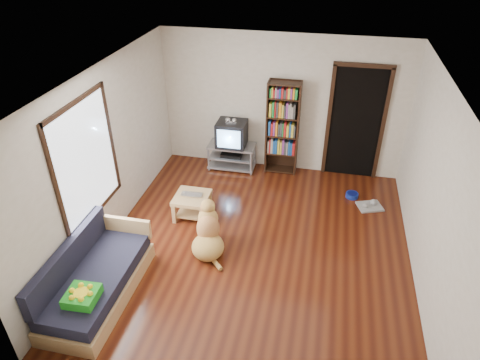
% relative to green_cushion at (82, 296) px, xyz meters
% --- Properties ---
extents(ground, '(5.00, 5.00, 0.00)m').
position_rel_green_cushion_xyz_m(ground, '(1.75, 1.84, -0.48)').
color(ground, '#52200E').
rests_on(ground, ground).
extents(ceiling, '(5.00, 5.00, 0.00)m').
position_rel_green_cushion_xyz_m(ceiling, '(1.75, 1.84, 2.12)').
color(ceiling, white).
rests_on(ceiling, ground).
extents(wall_back, '(4.50, 0.00, 4.50)m').
position_rel_green_cushion_xyz_m(wall_back, '(1.75, 4.34, 0.82)').
color(wall_back, beige).
rests_on(wall_back, ground).
extents(wall_front, '(4.50, 0.00, 4.50)m').
position_rel_green_cushion_xyz_m(wall_front, '(1.75, -0.66, 0.82)').
color(wall_front, beige).
rests_on(wall_front, ground).
extents(wall_left, '(0.00, 5.00, 5.00)m').
position_rel_green_cushion_xyz_m(wall_left, '(-0.50, 1.84, 0.82)').
color(wall_left, beige).
rests_on(wall_left, ground).
extents(wall_right, '(0.00, 5.00, 5.00)m').
position_rel_green_cushion_xyz_m(wall_right, '(4.00, 1.84, 0.82)').
color(wall_right, beige).
rests_on(wall_right, ground).
extents(green_cushion, '(0.38, 0.38, 0.12)m').
position_rel_green_cushion_xyz_m(green_cushion, '(0.00, 0.00, 0.00)').
color(green_cushion, '#249A1C').
rests_on(green_cushion, sofa).
extents(laptop, '(0.36, 0.24, 0.03)m').
position_rel_green_cushion_xyz_m(laptop, '(0.58, 2.36, -0.07)').
color(laptop, silver).
rests_on(laptop, coffee_table).
extents(dog_bowl, '(0.22, 0.22, 0.08)m').
position_rel_green_cushion_xyz_m(dog_bowl, '(3.17, 3.52, -0.44)').
color(dog_bowl, navy).
rests_on(dog_bowl, ground).
extents(grey_rag, '(0.48, 0.44, 0.03)m').
position_rel_green_cushion_xyz_m(grey_rag, '(3.47, 3.27, -0.47)').
color(grey_rag, '#9E9E9E').
rests_on(grey_rag, ground).
extents(window, '(0.03, 1.46, 1.70)m').
position_rel_green_cushion_xyz_m(window, '(-0.48, 1.34, 1.02)').
color(window, white).
rests_on(window, wall_left).
extents(doorway, '(1.03, 0.05, 2.19)m').
position_rel_green_cushion_xyz_m(doorway, '(3.10, 4.32, 0.64)').
color(doorway, black).
rests_on(doorway, wall_back).
extents(tv_stand, '(0.90, 0.45, 0.50)m').
position_rel_green_cushion_xyz_m(tv_stand, '(0.85, 4.09, -0.21)').
color(tv_stand, '#99999E').
rests_on(tv_stand, ground).
extents(crt_tv, '(0.55, 0.52, 0.58)m').
position_rel_green_cushion_xyz_m(crt_tv, '(0.85, 4.12, 0.26)').
color(crt_tv, black).
rests_on(crt_tv, tv_stand).
extents(bookshelf, '(0.60, 0.30, 1.80)m').
position_rel_green_cushion_xyz_m(bookshelf, '(1.80, 4.19, 0.52)').
color(bookshelf, black).
rests_on(bookshelf, ground).
extents(sofa, '(0.80, 1.80, 0.80)m').
position_rel_green_cushion_xyz_m(sofa, '(-0.12, 0.46, -0.22)').
color(sofa, tan).
rests_on(sofa, ground).
extents(coffee_table, '(0.55, 0.55, 0.40)m').
position_rel_green_cushion_xyz_m(coffee_table, '(0.58, 2.39, -0.20)').
color(coffee_table, tan).
rests_on(coffee_table, ground).
extents(dog, '(0.58, 0.87, 0.77)m').
position_rel_green_cushion_xyz_m(dog, '(1.06, 1.65, -0.20)').
color(dog, tan).
rests_on(dog, ground).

